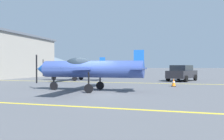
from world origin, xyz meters
name	(u,v)px	position (x,y,z in m)	size (l,w,h in m)	color
ground_plane	(87,93)	(0.00, 0.00, 0.00)	(400.00, 400.00, 0.00)	#54565B
apron_line_near	(46,105)	(0.00, -4.33, 0.01)	(80.00, 0.16, 0.01)	yellow
apron_line_far	(120,83)	(0.00, 8.17, 0.01)	(80.00, 0.16, 0.01)	yellow
airplane_near	(88,68)	(-0.28, 0.78, 1.38)	(7.03, 8.12, 2.45)	#33478C
airplane_mid	(74,68)	(-5.56, 10.09, 1.38)	(7.11, 8.17, 2.45)	#33478C
car_sedan	(182,73)	(5.54, 12.10, 0.84)	(3.26, 4.66, 1.62)	black
traffic_cone_front	(174,83)	(4.76, 5.38, 0.29)	(0.36, 0.36, 0.59)	black
hill_left	(48,62)	(-75.84, 120.47, 4.48)	(53.95, 53.95, 8.96)	slate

